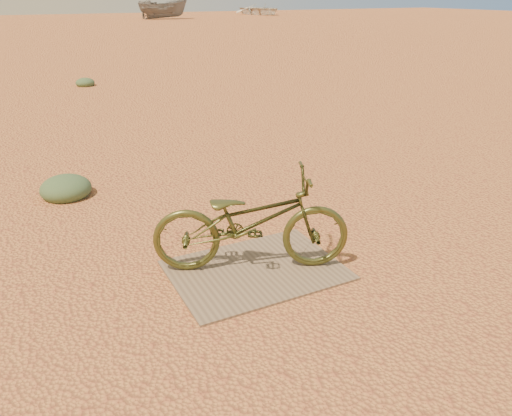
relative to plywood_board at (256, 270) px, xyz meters
name	(u,v)px	position (x,y,z in m)	size (l,w,h in m)	color
ground	(264,304)	(-0.18, -0.50, -0.01)	(120.00, 120.00, 0.00)	#BF7B42
plywood_board	(256,270)	(0.00, 0.00, 0.00)	(1.53, 1.11, 0.02)	#79644E
bicycle	(251,221)	(-0.02, 0.06, 0.47)	(0.61, 1.76, 0.92)	#434820
boat_mid_right	(163,9)	(12.84, 43.83, 0.85)	(1.68, 4.47, 1.73)	slate
boat_far_right	(260,9)	(24.87, 47.76, 0.55)	(3.86, 5.41, 1.12)	silver
kale_a	(67,196)	(-1.28, 2.72, -0.01)	(0.62, 0.62, 0.34)	#495E3F
kale_b	(86,86)	(0.31, 10.82, -0.01)	(0.50, 0.50, 0.28)	#495E3F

